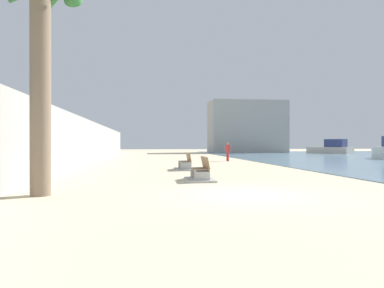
# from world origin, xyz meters

# --- Properties ---
(ground_plane) EXTENTS (120.00, 120.00, 0.00)m
(ground_plane) POSITION_xyz_m (0.00, 18.00, 0.00)
(ground_plane) COLOR beige
(seawall) EXTENTS (0.80, 64.00, 3.25)m
(seawall) POSITION_xyz_m (-7.50, 18.00, 1.62)
(seawall) COLOR #9E9E99
(seawall) RESTS_ON ground
(palm_tree) EXTENTS (2.77, 2.90, 7.21)m
(palm_tree) POSITION_xyz_m (-6.04, 0.61, 5.27)
(palm_tree) COLOR #7A6651
(palm_tree) RESTS_ON ground
(bench_near) EXTENTS (1.13, 2.11, 0.98)m
(bench_near) POSITION_xyz_m (-0.72, 4.25, 0.23)
(bench_near) COLOR #9E9E99
(bench_near) RESTS_ON ground
(bench_far) EXTENTS (1.11, 2.11, 0.98)m
(bench_far) POSITION_xyz_m (-0.70, 10.16, 0.23)
(bench_far) COLOR #9E9E99
(bench_far) RESTS_ON ground
(person_walking) EXTENTS (0.35, 0.45, 1.62)m
(person_walking) POSITION_xyz_m (3.94, 19.38, 0.94)
(person_walking) COLOR #B22D33
(person_walking) RESTS_ON ground
(boat_distant) EXTENTS (5.08, 6.63, 2.06)m
(boat_distant) POSITION_xyz_m (23.99, 39.05, 0.78)
(boat_distant) COLOR beige
(boat_distant) RESTS_ON water_bay
(harbor_building) EXTENTS (12.00, 6.00, 8.25)m
(harbor_building) POSITION_xyz_m (13.27, 46.00, 4.13)
(harbor_building) COLOR #9E9E99
(harbor_building) RESTS_ON ground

